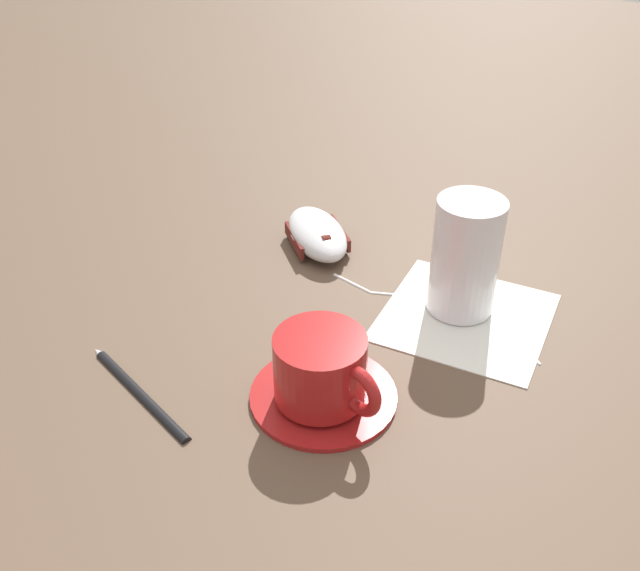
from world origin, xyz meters
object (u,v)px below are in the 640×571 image
at_px(computer_mouse, 317,234).
at_px(drinking_glass, 465,256).
at_px(saucer, 324,394).
at_px(pen, 137,389).
at_px(coffee_cup, 321,368).

distance_m(computer_mouse, drinking_glass, 0.19).
distance_m(saucer, computer_mouse, 0.24).
bearing_deg(pen, saucer, -152.52).
xyz_separation_m(coffee_cup, pen, (0.14, 0.07, -0.03)).
bearing_deg(coffee_cup, pen, 25.16).
bearing_deg(saucer, drinking_glass, -106.71).
bearing_deg(pen, coffee_cup, -154.84).
xyz_separation_m(saucer, pen, (0.14, 0.07, 0.00)).
bearing_deg(coffee_cup, computer_mouse, -59.30).
distance_m(coffee_cup, drinking_glass, 0.19).
bearing_deg(drinking_glass, coffee_cup, 74.25).
bearing_deg(coffee_cup, saucer, -77.55).
xyz_separation_m(coffee_cup, drinking_glass, (-0.05, -0.18, 0.02)).
bearing_deg(saucer, computer_mouse, -58.82).
xyz_separation_m(coffee_cup, computer_mouse, (0.13, -0.21, -0.02)).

